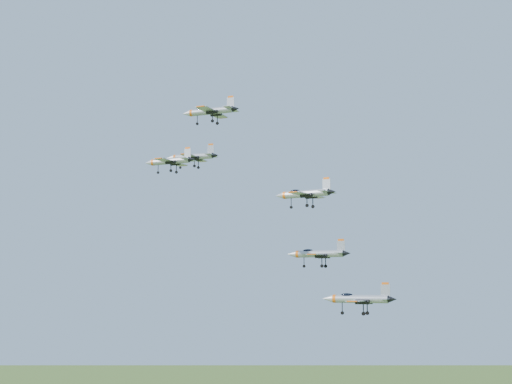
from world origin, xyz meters
The scene contains 6 objects.
jet_lead centered at (-12.69, 7.83, 151.99)m, with size 13.55×11.29×3.62m.
jet_left_high centered at (-8.85, -4.39, 139.86)m, with size 10.98×9.22×2.95m.
jet_right_high centered at (-7.11, -14.14, 137.39)m, with size 10.61×8.79×2.84m.
jet_left_low centered at (15.05, 1.58, 120.77)m, with size 12.21×10.15×3.26m.
jet_right_low centered at (20.38, -15.30, 129.63)m, with size 11.00×9.08×2.94m.
jet_trail centered at (23.95, -1.62, 112.80)m, with size 13.20×10.93×3.53m.
Camera 1 is at (68.54, -117.56, 115.57)m, focal length 50.00 mm.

